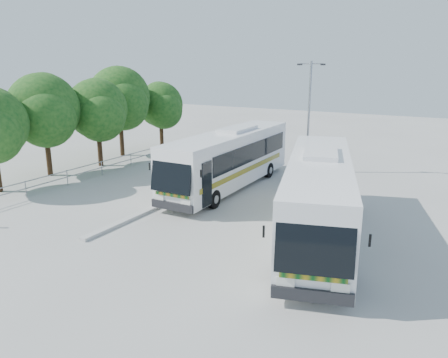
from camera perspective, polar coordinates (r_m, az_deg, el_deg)
The scene contains 10 objects.
ground at distance 23.10m, azimuth -3.12°, elevation -4.17°, with size 100.00×100.00×0.00m, color #ACACA6.
kerb_divider at distance 25.88m, azimuth -5.02°, elevation -1.91°, with size 0.40×16.00×0.15m, color #B2B2AD.
railing at distance 31.98m, azimuth -14.45°, elevation 2.17°, with size 0.06×22.00×1.00m.
tree_far_b at distance 31.76m, azimuth -22.41°, elevation 8.44°, with size 5.33×5.03×6.96m.
tree_far_c at distance 33.68m, azimuth -16.18°, elevation 8.76°, with size 4.97×4.69×6.49m.
tree_far_d at distance 37.10m, azimuth -13.44°, elevation 10.32°, with size 5.62×5.30×7.33m.
tree_far_e at distance 40.17m, azimuth -8.23°, elevation 9.57°, with size 4.54×4.28×5.92m.
coach_main at distance 26.86m, azimuth 0.72°, elevation 2.77°, with size 2.75×12.48×3.45m.
coach_adjacent at distance 19.55m, azimuth 12.20°, elevation -2.11°, with size 6.09×12.94×3.54m.
lamppost at distance 31.03m, azimuth 11.03°, elevation 8.55°, with size 1.86×0.63×7.68m.
Camera 1 is at (11.85, -18.33, 7.57)m, focal length 35.00 mm.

